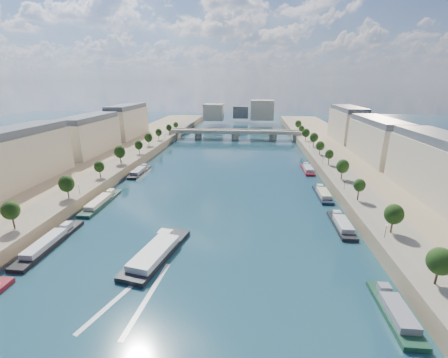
# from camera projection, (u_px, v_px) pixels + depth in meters

# --- Properties ---
(ground) EXTENTS (700.00, 700.00, 0.00)m
(ground) POSITION_uv_depth(u_px,v_px,m) (220.00, 185.00, 142.93)
(ground) COLOR #0C2535
(ground) RESTS_ON ground
(quay_left) EXTENTS (44.00, 520.00, 5.00)m
(quay_left) POSITION_uv_depth(u_px,v_px,m) (77.00, 176.00, 148.58)
(quay_left) COLOR #9E8460
(quay_left) RESTS_ON ground
(quay_right) EXTENTS (44.00, 520.00, 5.00)m
(quay_right) POSITION_uv_depth(u_px,v_px,m) (378.00, 185.00, 135.73)
(quay_right) COLOR #9E8460
(quay_right) RESTS_ON ground
(pave_left) EXTENTS (14.00, 520.00, 0.10)m
(pave_left) POSITION_uv_depth(u_px,v_px,m) (105.00, 172.00, 146.45)
(pave_left) COLOR gray
(pave_left) RESTS_ON quay_left
(pave_right) EXTENTS (14.00, 520.00, 0.10)m
(pave_right) POSITION_uv_depth(u_px,v_px,m) (345.00, 179.00, 136.28)
(pave_right) COLOR gray
(pave_right) RESTS_ON quay_right
(trees_left) EXTENTS (4.80, 268.80, 8.26)m
(trees_left) POSITION_uv_depth(u_px,v_px,m) (109.00, 160.00, 146.48)
(trees_left) COLOR #382B1E
(trees_left) RESTS_ON ground
(trees_right) EXTENTS (4.80, 268.80, 8.26)m
(trees_right) POSITION_uv_depth(u_px,v_px,m) (336.00, 161.00, 144.24)
(trees_right) COLOR #382B1E
(trees_right) RESTS_ON ground
(lamps_left) EXTENTS (0.36, 200.36, 4.28)m
(lamps_left) POSITION_uv_depth(u_px,v_px,m) (103.00, 173.00, 135.74)
(lamps_left) COLOR black
(lamps_left) RESTS_ON ground
(lamps_right) EXTENTS (0.36, 200.36, 4.28)m
(lamps_right) POSITION_uv_depth(u_px,v_px,m) (332.00, 169.00, 140.57)
(lamps_right) COLOR black
(lamps_right) RESTS_ON ground
(buildings_left) EXTENTS (16.00, 226.00, 23.20)m
(buildings_left) POSITION_uv_depth(u_px,v_px,m) (62.00, 143.00, 156.77)
(buildings_left) COLOR beige
(buildings_left) RESTS_ON ground
(buildings_right) EXTENTS (16.00, 226.00, 23.20)m
(buildings_right) POSITION_uv_depth(u_px,v_px,m) (401.00, 150.00, 141.60)
(buildings_right) COLOR beige
(buildings_right) RESTS_ON ground
(skyline) EXTENTS (79.00, 42.00, 22.00)m
(skyline) POSITION_uv_depth(u_px,v_px,m) (243.00, 111.00, 345.87)
(skyline) COLOR beige
(skyline) RESTS_ON ground
(bridge) EXTENTS (112.00, 12.00, 8.15)m
(bridge) POSITION_uv_depth(u_px,v_px,m) (235.00, 133.00, 255.36)
(bridge) COLOR #C1B79E
(bridge) RESTS_ON ground
(tour_barge) EXTENTS (13.60, 29.13, 3.81)m
(tour_barge) POSITION_uv_depth(u_px,v_px,m) (157.00, 253.00, 84.60)
(tour_barge) COLOR black
(tour_barge) RESTS_ON ground
(wake) EXTENTS (12.85, 26.01, 0.04)m
(wake) POSITION_uv_depth(u_px,v_px,m) (135.00, 295.00, 69.22)
(wake) COLOR silver
(wake) RESTS_ON ground
(moored_barges_left) EXTENTS (5.00, 159.47, 3.60)m
(moored_barges_left) POSITION_uv_depth(u_px,v_px,m) (62.00, 233.00, 96.03)
(moored_barges_left) COLOR #1C293F
(moored_barges_left) RESTS_ON ground
(moored_barges_right) EXTENTS (5.00, 162.95, 3.60)m
(moored_barges_right) POSITION_uv_depth(u_px,v_px,m) (345.00, 230.00, 98.02)
(moored_barges_right) COLOR black
(moored_barges_right) RESTS_ON ground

